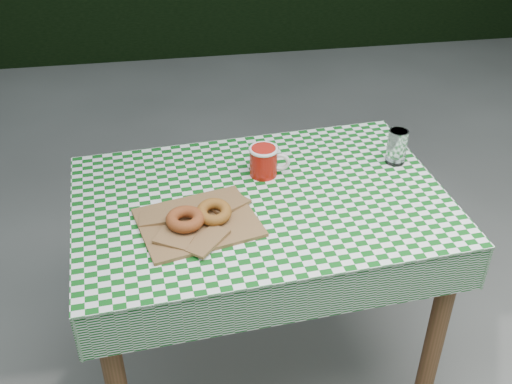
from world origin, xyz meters
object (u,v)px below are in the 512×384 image
paper_bag (198,222)px  coffee_mug (263,161)px  table (261,290)px  drinking_glass (397,147)px

paper_bag → coffee_mug: coffee_mug is taller
table → paper_bag: paper_bag is taller
table → coffee_mug: 0.45m
drinking_glass → table: bearing=-164.1°
table → drinking_glass: 0.66m
table → paper_bag: (-0.20, -0.10, 0.39)m
coffee_mug → table: bearing=-90.0°
paper_bag → drinking_glass: 0.71m
table → paper_bag: size_ratio=3.39×
paper_bag → drinking_glass: (0.67, 0.24, 0.05)m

